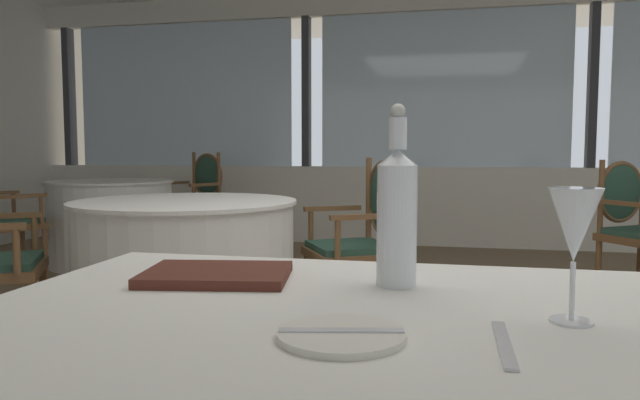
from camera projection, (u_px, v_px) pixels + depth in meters
name	position (u px, v px, depth m)	size (l,w,h in m)	color
window_wall_far	(442.00, 144.00, 6.24)	(9.47, 0.14, 2.74)	silver
side_plate	(341.00, 335.00, 0.81)	(0.18, 0.18, 0.01)	silver
butter_knife	(341.00, 331.00, 0.81)	(0.17, 0.02, 0.00)	silver
dinner_fork	(504.00, 344.00, 0.78)	(0.20, 0.02, 0.00)	silver
water_bottle	(397.00, 213.00, 1.12)	(0.08, 0.08, 0.35)	white
wine_glass	(575.00, 228.00, 0.87)	(0.08, 0.08, 0.20)	white
menu_book	(217.00, 274.00, 1.18)	(0.28, 0.21, 0.02)	#512319
background_table_0	(186.00, 270.00, 3.14)	(1.19, 1.19, 0.75)	silver
dining_chair_0_1	(365.00, 229.00, 3.44)	(0.63, 0.65, 0.97)	brown
dining_chair_1_1	(636.00, 219.00, 3.92)	(0.66, 0.64, 0.96)	brown
background_table_2	(111.00, 222.00, 5.29)	(1.11, 1.11, 0.75)	silver
dining_chair_2_1	(198.00, 193.00, 6.03)	(0.65, 0.62, 1.01)	brown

